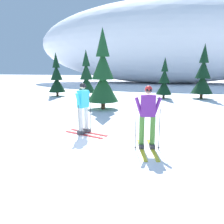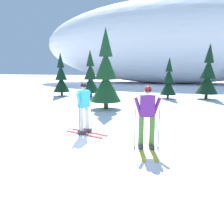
{
  "view_description": "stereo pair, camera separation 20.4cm",
  "coord_description": "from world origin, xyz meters",
  "px_view_note": "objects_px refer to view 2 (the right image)",
  "views": [
    {
      "loc": [
        2.19,
        -6.18,
        2.34
      ],
      "look_at": [
        0.7,
        0.54,
        0.95
      ],
      "focal_mm": 35.23,
      "sensor_mm": 36.0,
      "label": 1
    },
    {
      "loc": [
        2.39,
        -6.13,
        2.34
      ],
      "look_at": [
        0.7,
        0.54,
        0.95
      ],
      "focal_mm": 35.23,
      "sensor_mm": 36.0,
      "label": 2
    }
  ],
  "objects_px": {
    "pine_tree_center": "(106,76)",
    "pine_tree_center_left": "(90,78)",
    "skier_cyan_jacket": "(84,107)",
    "skier_purple_jacket": "(147,117)",
    "pine_tree_far_left": "(61,78)",
    "pine_tree_center_right": "(168,81)",
    "pine_tree_far_right": "(208,76)"
  },
  "relations": [
    {
      "from": "pine_tree_center_left",
      "to": "pine_tree_center",
      "type": "bearing_deg",
      "value": -61.22
    },
    {
      "from": "pine_tree_far_left",
      "to": "pine_tree_center",
      "type": "distance_m",
      "value": 7.16
    },
    {
      "from": "skier_cyan_jacket",
      "to": "pine_tree_center_right",
      "type": "relative_size",
      "value": 0.58
    },
    {
      "from": "skier_cyan_jacket",
      "to": "pine_tree_center",
      "type": "height_order",
      "value": "pine_tree_center"
    },
    {
      "from": "pine_tree_center",
      "to": "pine_tree_center_right",
      "type": "relative_size",
      "value": 1.44
    },
    {
      "from": "skier_cyan_jacket",
      "to": "pine_tree_far_right",
      "type": "distance_m",
      "value": 12.07
    },
    {
      "from": "skier_cyan_jacket",
      "to": "pine_tree_center_left",
      "type": "height_order",
      "value": "pine_tree_center_left"
    },
    {
      "from": "pine_tree_center_right",
      "to": "pine_tree_far_right",
      "type": "height_order",
      "value": "pine_tree_far_right"
    },
    {
      "from": "pine_tree_center",
      "to": "skier_cyan_jacket",
      "type": "bearing_deg",
      "value": -83.44
    },
    {
      "from": "pine_tree_center",
      "to": "pine_tree_center_left",
      "type": "bearing_deg",
      "value": 118.78
    },
    {
      "from": "skier_cyan_jacket",
      "to": "pine_tree_center_right",
      "type": "bearing_deg",
      "value": 74.12
    },
    {
      "from": "skier_purple_jacket",
      "to": "pine_tree_center_left",
      "type": "xyz_separation_m",
      "value": [
        -5.5,
        10.67,
        0.59
      ]
    },
    {
      "from": "pine_tree_center",
      "to": "pine_tree_center_right",
      "type": "distance_m",
      "value": 6.37
    },
    {
      "from": "skier_cyan_jacket",
      "to": "pine_tree_center_left",
      "type": "relative_size",
      "value": 0.49
    },
    {
      "from": "skier_cyan_jacket",
      "to": "pine_tree_far_right",
      "type": "relative_size",
      "value": 0.44
    },
    {
      "from": "pine_tree_center_left",
      "to": "pine_tree_far_right",
      "type": "relative_size",
      "value": 0.91
    },
    {
      "from": "skier_purple_jacket",
      "to": "pine_tree_far_right",
      "type": "distance_m",
      "value": 12.15
    },
    {
      "from": "pine_tree_far_left",
      "to": "pine_tree_far_right",
      "type": "height_order",
      "value": "pine_tree_far_right"
    },
    {
      "from": "skier_purple_jacket",
      "to": "pine_tree_center_left",
      "type": "height_order",
      "value": "pine_tree_center_left"
    },
    {
      "from": "skier_cyan_jacket",
      "to": "pine_tree_center_right",
      "type": "distance_m",
      "value": 10.57
    },
    {
      "from": "pine_tree_far_right",
      "to": "pine_tree_center_left",
      "type": "bearing_deg",
      "value": -173.76
    },
    {
      "from": "pine_tree_center_left",
      "to": "pine_tree_center_right",
      "type": "bearing_deg",
      "value": 5.0
    },
    {
      "from": "skier_purple_jacket",
      "to": "pine_tree_far_left",
      "type": "distance_m",
      "value": 13.46
    },
    {
      "from": "pine_tree_center_right",
      "to": "pine_tree_far_right",
      "type": "xyz_separation_m",
      "value": [
        2.82,
        0.44,
        0.41
      ]
    },
    {
      "from": "pine_tree_far_right",
      "to": "pine_tree_center",
      "type": "bearing_deg",
      "value": -137.38
    },
    {
      "from": "pine_tree_far_left",
      "to": "pine_tree_center_left",
      "type": "distance_m",
      "value": 2.61
    },
    {
      "from": "skier_cyan_jacket",
      "to": "pine_tree_far_right",
      "type": "bearing_deg",
      "value": 61.69
    },
    {
      "from": "skier_cyan_jacket",
      "to": "skier_purple_jacket",
      "type": "height_order",
      "value": "skier_purple_jacket"
    },
    {
      "from": "pine_tree_center_right",
      "to": "pine_tree_center",
      "type": "bearing_deg",
      "value": -122.91
    },
    {
      "from": "pine_tree_center_right",
      "to": "pine_tree_far_right",
      "type": "bearing_deg",
      "value": 8.89
    },
    {
      "from": "skier_purple_jacket",
      "to": "pine_tree_center_left",
      "type": "distance_m",
      "value": 12.02
    },
    {
      "from": "skier_purple_jacket",
      "to": "pine_tree_center_left",
      "type": "relative_size",
      "value": 0.49
    }
  ]
}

